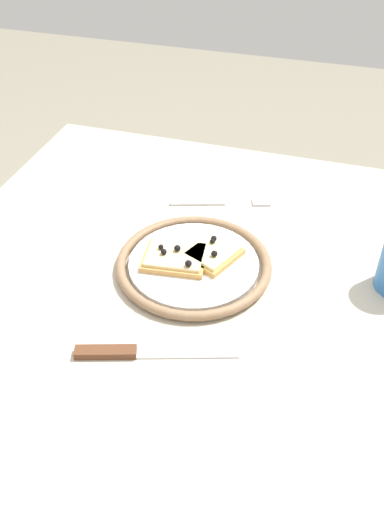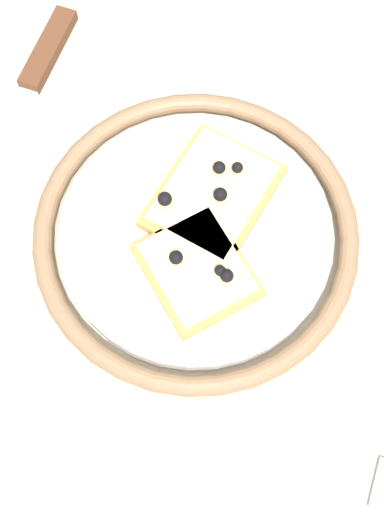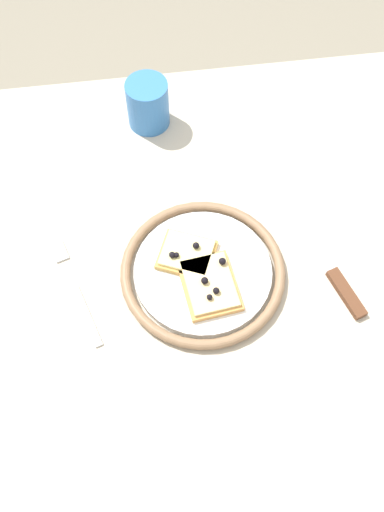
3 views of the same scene
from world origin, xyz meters
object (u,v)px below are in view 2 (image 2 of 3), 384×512
(dining_table, at_px, (176,263))
(pizza_slice_far, at_px, (213,195))
(pizza_slice_near, at_px, (197,270))
(plate, at_px, (194,236))
(knife, at_px, (34,78))

(dining_table, xyz_separation_m, pizza_slice_far, (-0.02, -0.03, 0.12))
(dining_table, relative_size, pizza_slice_near, 8.36)
(pizza_slice_near, bearing_deg, dining_table, -31.75)
(dining_table, relative_size, pizza_slice_far, 7.95)
(plate, bearing_deg, knife, -10.51)
(plate, bearing_deg, pizza_slice_near, 131.31)
(pizza_slice_far, relative_size, knife, 0.49)
(pizza_slice_near, xyz_separation_m, knife, (0.23, -0.06, -0.02))
(plate, xyz_separation_m, pizza_slice_far, (0.01, -0.03, 0.01))
(plate, height_order, pizza_slice_far, pizza_slice_far)
(dining_table, xyz_separation_m, pizza_slice_near, (-0.05, 0.03, 0.12))
(pizza_slice_near, bearing_deg, pizza_slice_far, -64.17)
(pizza_slice_far, bearing_deg, knife, -1.45)
(plate, relative_size, pizza_slice_far, 2.31)
(pizza_slice_near, distance_m, knife, 0.24)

